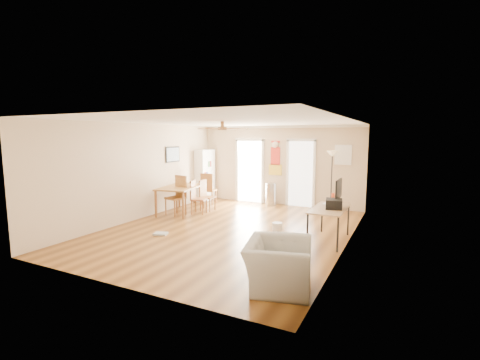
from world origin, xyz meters
The scene contains 30 objects.
floor centered at (0.00, 0.00, 0.00)m, with size 7.00×7.00×0.00m, color brown.
ceiling centered at (0.00, 0.00, 2.60)m, with size 5.50×7.00×0.00m, color silver, non-canonical shape.
wall_back centered at (0.00, 3.50, 1.30)m, with size 5.50×0.04×2.60m, color beige, non-canonical shape.
wall_front centered at (0.00, -3.50, 1.30)m, with size 5.50×0.04×2.60m, color beige, non-canonical shape.
wall_left centered at (-2.75, 0.00, 1.30)m, with size 0.04×7.00×2.60m, color beige, non-canonical shape.
wall_right centered at (2.75, 0.00, 1.30)m, with size 0.04×7.00×2.60m, color beige, non-canonical shape.
crown_molding centered at (0.00, 0.00, 2.56)m, with size 5.50×7.00×0.08m, color white, non-canonical shape.
kitchen_doorway centered at (-1.05, 3.48, 1.05)m, with size 0.90×0.10×2.10m, color white, non-canonical shape.
bathroom_doorway centered at (0.75, 3.48, 1.05)m, with size 0.80×0.10×2.10m, color white, non-canonical shape.
wall_decal centered at (-0.13, 3.48, 1.55)m, with size 0.46×0.03×1.10m, color red.
ac_grille centered at (2.05, 3.47, 1.70)m, with size 0.50×0.04×0.60m, color white.
framed_poster centered at (-2.73, 1.40, 1.70)m, with size 0.04×0.66×0.48m, color black.
ceiling_fan centered at (0.00, -0.30, 2.43)m, with size 1.24×1.24×0.20m, color #593819, non-canonical shape.
bookshelf centered at (-2.55, 2.97, 0.90)m, with size 0.36×0.81×1.79m, color white, non-canonical shape.
dining_table centered at (-2.15, 1.00, 0.40)m, with size 0.95×1.59×0.79m, color olive, non-canonical shape.
dining_chair_right_a centered at (-1.60, 1.61, 0.46)m, with size 0.38×0.38×0.92m, color #9C6A32, non-canonical shape.
dining_chair_right_b centered at (-1.60, 1.13, 0.48)m, with size 0.40×0.40×0.97m, color #995D31, non-canonical shape.
dining_chair_near centered at (-2.12, 0.70, 0.56)m, with size 0.46×0.46×1.12m, color #AA7836, non-canonical shape.
dining_chair_far centered at (-2.11, 2.52, 0.52)m, with size 0.43×0.43×1.03m, color #9D6032, non-canonical shape.
trash_can centered at (-0.14, 3.17, 0.37)m, with size 0.34×0.34×0.74m, color #BDBDC0.
torchiere_lamp centered at (1.79, 3.17, 0.91)m, with size 0.34×0.34×1.83m, color black, non-canonical shape.
computer_desk centered at (2.36, 0.18, 0.37)m, with size 0.68×1.36×0.73m, color tan, non-canonical shape.
imac centered at (2.47, 0.54, 1.02)m, with size 0.09×0.63×0.59m, color black, non-canonical shape.
keyboard centered at (2.20, 0.67, 0.74)m, with size 0.12×0.37×0.01m, color silver.
printer centered at (2.45, 0.16, 0.83)m, with size 0.33×0.39×0.20m, color black.
orange_bottle centered at (2.30, 0.82, 0.84)m, with size 0.07×0.07×0.22m, color #F14715.
wastebasket_a centered at (1.19, 0.15, 0.14)m, with size 0.24×0.24×0.28m, color white.
wastebasket_b centered at (1.86, -0.94, 0.14)m, with size 0.24×0.24×0.27m, color white.
floor_cloth centered at (-1.22, -1.08, 0.02)m, with size 0.30×0.23×0.04m, color #9E9E99.
armchair centered at (2.15, -2.44, 0.35)m, with size 1.08×0.94×0.70m, color #ADAEA8.
Camera 1 is at (3.79, -7.05, 2.26)m, focal length 25.30 mm.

